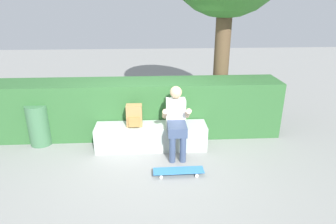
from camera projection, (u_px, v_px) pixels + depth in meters
name	position (u px, v px, depth m)	size (l,w,h in m)	color
ground_plane	(152.00, 159.00, 5.11)	(24.00, 24.00, 0.00)	gray
bench_main	(151.00, 137.00, 5.41)	(2.03, 0.47, 0.46)	#A8B6AB
person_skater	(176.00, 119.00, 5.08)	(0.49, 0.62, 1.21)	white
skateboard_near_person	(179.00, 171.00, 4.62)	(0.80, 0.21, 0.09)	teal
backpack_on_bench	(134.00, 116.00, 5.23)	(0.28, 0.23, 0.40)	#A37A47
hedge_row	(128.00, 108.00, 5.88)	(6.04, 0.79, 1.11)	#2C5D2E
trash_bin	(39.00, 125.00, 5.51)	(0.41, 0.41, 0.79)	#3D6B47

